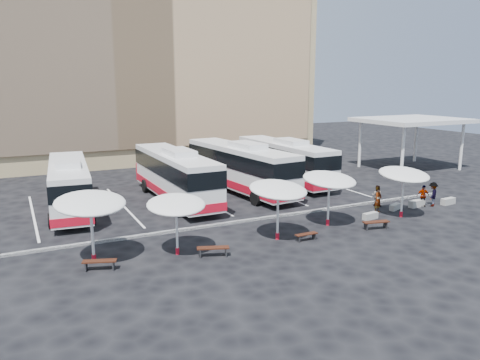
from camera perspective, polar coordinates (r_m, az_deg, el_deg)
name	(u,v)px	position (r m, az deg, el deg)	size (l,w,h in m)	color
ground	(247,224)	(29.64, 0.83, -5.41)	(120.00, 120.00, 0.00)	black
sandstone_building	(124,49)	(58.63, -13.97, 15.25)	(42.00, 18.25, 29.60)	tan
service_canopy	(412,121)	(51.14, 20.20, 6.72)	(10.00, 8.00, 5.20)	white
curb_divider	(243,221)	(30.05, 0.40, -5.02)	(34.00, 0.25, 0.15)	black
bay_lines	(200,197)	(36.68, -4.86, -2.06)	(24.15, 12.00, 0.01)	white
bus_0	(69,184)	(34.39, -20.12, -0.45)	(3.56, 11.92, 3.73)	white
bus_1	(175,174)	(35.39, -7.93, 0.77)	(3.06, 12.77, 4.05)	white
bus_2	(240,166)	(37.90, 0.00, 1.71)	(4.06, 13.33, 4.17)	white
bus_3	(284,160)	(41.66, 5.39, 2.46)	(3.11, 12.61, 3.99)	white
sunshade_0	(90,203)	(23.83, -17.80, -2.72)	(3.94, 3.98, 3.57)	white
sunshade_1	(176,205)	(24.06, -7.79, -3.01)	(3.43, 3.46, 3.14)	white
sunshade_2	(278,190)	(26.17, 4.68, -1.20)	(3.73, 3.77, 3.42)	white
sunshade_3	(329,180)	(29.23, 10.85, 0.02)	(3.64, 3.68, 3.43)	white
sunshade_4	(404,175)	(32.35, 19.36, 0.62)	(3.55, 3.59, 3.38)	white
wood_bench_0	(100,263)	(23.55, -16.75, -9.63)	(1.64, 0.92, 0.49)	black
wood_bench_1	(213,249)	(24.27, -3.31, -8.44)	(1.71, 0.97, 0.51)	black
wood_bench_2	(306,235)	(26.84, 8.09, -6.68)	(1.36, 0.37, 0.42)	black
wood_bench_3	(376,223)	(29.71, 16.25, -5.08)	(1.71, 0.78, 0.51)	black
conc_bench_0	(370,216)	(31.82, 15.59, -4.24)	(1.15, 0.38, 0.43)	gray
conc_bench_1	(395,207)	(34.62, 18.38, -3.14)	(1.10, 0.37, 0.41)	gray
conc_bench_2	(417,204)	(35.93, 20.73, -2.70)	(1.32, 0.44, 0.50)	gray
conc_bench_3	(448,201)	(37.56, 24.03, -2.38)	(1.23, 0.41, 0.46)	gray
passenger_0	(378,200)	(33.40, 16.46, -2.34)	(0.65, 0.43, 1.78)	black
passenger_1	(377,196)	(35.18, 16.37, -1.84)	(0.74, 0.58, 1.53)	black
passenger_2	(423,196)	(36.10, 21.41, -1.81)	(0.92, 0.38, 1.56)	black
passenger_3	(432,194)	(36.40, 22.41, -1.62)	(1.14, 0.65, 1.76)	black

